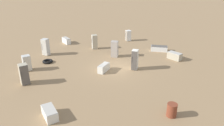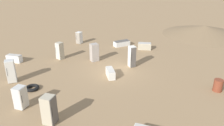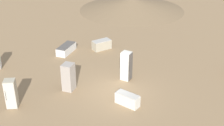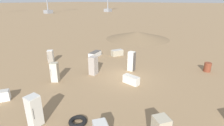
% 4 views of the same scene
% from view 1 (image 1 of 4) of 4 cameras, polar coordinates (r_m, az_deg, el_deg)
% --- Properties ---
extents(ground_plane, '(1000.00, 1000.00, 0.00)m').
position_cam_1_polar(ground_plane, '(21.29, 1.39, -1.19)').
color(ground_plane, '#937551').
extents(discarded_fridge_0, '(0.93, 0.94, 1.48)m').
position_cam_1_polar(discarded_fridge_0, '(21.95, -21.36, 0.00)').
color(discarded_fridge_0, silver).
rests_on(discarded_fridge_0, ground_plane).
extents(discarded_fridge_1, '(0.96, 0.95, 1.75)m').
position_cam_1_polar(discarded_fridge_1, '(19.37, -21.99, -2.71)').
color(discarded_fridge_1, '#B2A88E').
rests_on(discarded_fridge_1, ground_plane).
extents(discarded_fridge_2, '(0.67, 0.65, 1.85)m').
position_cam_1_polar(discarded_fridge_2, '(25.27, -16.97, 4.01)').
color(discarded_fridge_2, silver).
rests_on(discarded_fridge_2, ground_plane).
extents(discarded_fridge_3, '(1.62, 1.32, 0.75)m').
position_cam_1_polar(discarded_fridge_3, '(24.08, 16.04, 1.79)').
color(discarded_fridge_3, '#B2A88E').
rests_on(discarded_fridge_3, ground_plane).
extents(discarded_fridge_4, '(1.98, 1.04, 0.61)m').
position_cam_1_polar(discarded_fridge_4, '(26.17, 12.20, 3.73)').
color(discarded_fridge_4, white).
rests_on(discarded_fridge_4, ground_plane).
extents(discarded_fridge_5, '(1.51, 1.29, 0.73)m').
position_cam_1_polar(discarded_fridge_5, '(28.92, -11.84, 5.74)').
color(discarded_fridge_5, white).
rests_on(discarded_fridge_5, ground_plane).
extents(discarded_fridge_6, '(0.86, 0.86, 1.41)m').
position_cam_1_polar(discarded_fridge_6, '(29.39, 4.24, 7.15)').
color(discarded_fridge_6, white).
rests_on(discarded_fridge_6, ground_plane).
extents(discarded_fridge_7, '(1.61, 1.51, 0.66)m').
position_cam_1_polar(discarded_fridge_7, '(14.87, -15.97, -12.47)').
color(discarded_fridge_7, silver).
rests_on(discarded_fridge_7, ground_plane).
extents(discarded_fridge_8, '(0.55, 0.65, 1.95)m').
position_cam_1_polar(discarded_fridge_8, '(20.66, 5.98, 0.83)').
color(discarded_fridge_8, silver).
rests_on(discarded_fridge_8, ground_plane).
extents(discarded_fridge_9, '(0.84, 0.84, 1.71)m').
position_cam_1_polar(discarded_fridge_9, '(26.25, -4.57, 5.52)').
color(discarded_fridge_9, '#B2A88E').
rests_on(discarded_fridge_9, ground_plane).
extents(discarded_fridge_10, '(0.73, 1.47, 0.71)m').
position_cam_1_polar(discarded_fridge_10, '(20.39, -2.18, -1.26)').
color(discarded_fridge_10, silver).
rests_on(discarded_fridge_10, ground_plane).
extents(discarded_fridge_11, '(0.85, 0.74, 1.75)m').
position_cam_1_polar(discarded_fridge_11, '(23.69, 0.70, 3.67)').
color(discarded_fridge_11, '#A89E93').
rests_on(discarded_fridge_11, ground_plane).
extents(scrap_tire, '(1.04, 1.04, 0.24)m').
position_cam_1_polar(scrap_tire, '(23.36, -16.45, 0.41)').
color(scrap_tire, black).
rests_on(scrap_tire, ground_plane).
extents(rusty_barrel, '(0.65, 0.65, 0.91)m').
position_cam_1_polar(rusty_barrel, '(14.89, 15.36, -11.76)').
color(rusty_barrel, brown).
rests_on(rusty_barrel, ground_plane).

